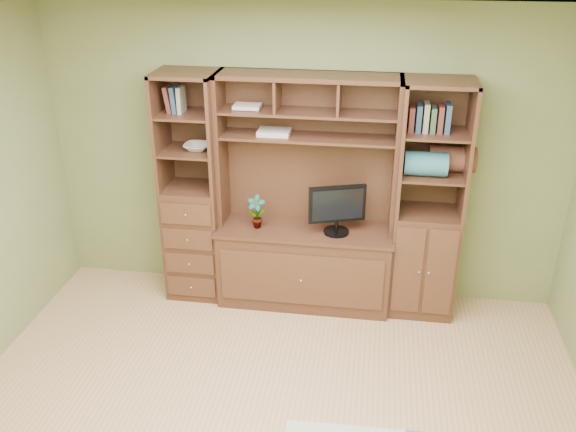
% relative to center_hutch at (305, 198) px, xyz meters
% --- Properties ---
extents(room, '(4.60, 4.10, 2.64)m').
position_rel_center_hutch_xyz_m(room, '(-0.05, -1.73, 0.28)').
color(room, tan).
rests_on(room, ground).
extents(center_hutch, '(1.54, 0.53, 2.05)m').
position_rel_center_hutch_xyz_m(center_hutch, '(0.00, 0.00, 0.00)').
color(center_hutch, '#462718').
rests_on(center_hutch, ground).
extents(left_tower, '(0.50, 0.45, 2.05)m').
position_rel_center_hutch_xyz_m(left_tower, '(-1.00, 0.04, 0.00)').
color(left_tower, '#462718').
rests_on(left_tower, ground).
extents(right_tower, '(0.55, 0.45, 2.05)m').
position_rel_center_hutch_xyz_m(right_tower, '(1.02, 0.04, 0.00)').
color(right_tower, '#462718').
rests_on(right_tower, ground).
extents(monitor, '(0.53, 0.36, 0.60)m').
position_rel_center_hutch_xyz_m(monitor, '(0.27, -0.03, 0.00)').
color(monitor, black).
rests_on(monitor, center_hutch).
extents(orchid, '(0.16, 0.11, 0.30)m').
position_rel_center_hutch_xyz_m(orchid, '(-0.42, -0.03, -0.15)').
color(orchid, brown).
rests_on(orchid, center_hutch).
extents(magazines, '(0.27, 0.19, 0.04)m').
position_rel_center_hutch_xyz_m(magazines, '(-0.28, 0.09, 0.54)').
color(magazines, beige).
rests_on(magazines, center_hutch).
extents(bowl, '(0.22, 0.22, 0.05)m').
position_rel_center_hutch_xyz_m(bowl, '(-0.93, 0.04, 0.39)').
color(bowl, beige).
rests_on(bowl, left_tower).
extents(blanket_teal, '(0.34, 0.20, 0.20)m').
position_rel_center_hutch_xyz_m(blanket_teal, '(0.97, -0.01, 0.36)').
color(blanket_teal, '#306C7E').
rests_on(blanket_teal, right_tower).
extents(blanket_red, '(0.37, 0.21, 0.21)m').
position_rel_center_hutch_xyz_m(blanket_red, '(1.18, 0.12, 0.37)').
color(blanket_red, brown).
rests_on(blanket_red, right_tower).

